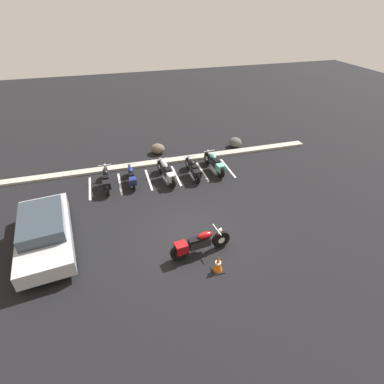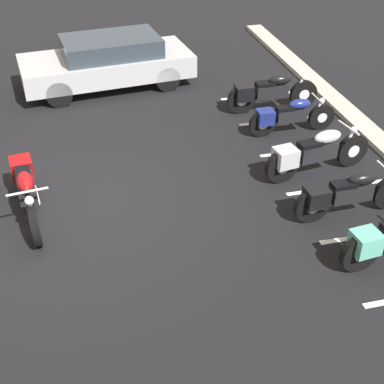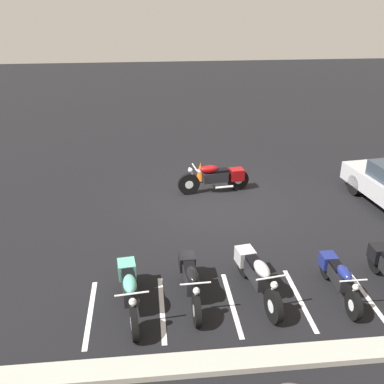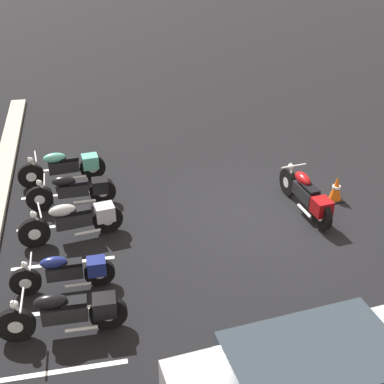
{
  "view_description": "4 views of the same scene",
  "coord_description": "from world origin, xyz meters",
  "views": [
    {
      "loc": [
        -2.41,
        -8.37,
        7.91
      ],
      "look_at": [
        0.59,
        1.9,
        0.79
      ],
      "focal_mm": 28.0,
      "sensor_mm": 36.0,
      "label": 1
    },
    {
      "loc": [
        8.07,
        0.06,
        5.61
      ],
      "look_at": [
        1.13,
        1.75,
        0.75
      ],
      "focal_mm": 50.0,
      "sensor_mm": 36.0,
      "label": 2
    },
    {
      "loc": [
        2.18,
        12.13,
        5.91
      ],
      "look_at": [
        1.03,
        1.28,
        1.0
      ],
      "focal_mm": 42.0,
      "sensor_mm": 36.0,
      "label": 3
    },
    {
      "loc": [
        -10.07,
        3.9,
        6.82
      ],
      "look_at": [
        -0.26,
        1.9,
        1.03
      ],
      "focal_mm": 50.0,
      "sensor_mm": 36.0,
      "label": 4
    }
  ],
  "objects": [
    {
      "name": "ground",
      "position": [
        0.0,
        0.0,
        0.0
      ],
      "size": [
        60.0,
        60.0,
        0.0
      ],
      "primitive_type": "plane",
      "color": "black"
    },
    {
      "name": "motorcycle_maroon_featured",
      "position": [
        -0.02,
        -0.91,
        0.49
      ],
      "size": [
        2.32,
        0.71,
        0.91
      ],
      "rotation": [
        0.0,
        0.0,
        0.13
      ],
      "color": "black",
      "rests_on": "ground"
    },
    {
      "name": "parked_bike_1",
      "position": [
        -1.71,
        4.62,
        0.41
      ],
      "size": [
        0.56,
        1.98,
        0.78
      ],
      "rotation": [
        0.0,
        0.0,
        1.58
      ],
      "color": "black",
      "rests_on": "ground"
    },
    {
      "name": "parked_bike_2",
      "position": [
        0.01,
        4.42,
        0.48
      ],
      "size": [
        0.74,
        2.27,
        0.9
      ],
      "rotation": [
        0.0,
        0.0,
        1.73
      ],
      "color": "black",
      "rests_on": "ground"
    },
    {
      "name": "parked_bike_3",
      "position": [
        1.39,
        4.42,
        0.45
      ],
      "size": [
        0.6,
        2.13,
        0.84
      ],
      "rotation": [
        0.0,
        0.0,
        1.6
      ],
      "color": "black",
      "rests_on": "ground"
    },
    {
      "name": "parked_bike_4",
      "position": [
        2.64,
        4.64,
        0.47
      ],
      "size": [
        0.66,
        2.24,
        0.88
      ],
      "rotation": [
        0.0,
        0.0,
        1.68
      ],
      "color": "black",
      "rests_on": "ground"
    },
    {
      "name": "concrete_curb",
      "position": [
        0.0,
        6.37,
        0.06
      ],
      "size": [
        18.0,
        0.5,
        0.12
      ],
      "primitive_type": "cube",
      "color": "#A8A399",
      "rests_on": "ground"
    },
    {
      "name": "traffic_cone",
      "position": [
        0.41,
        -1.86,
        0.31
      ],
      "size": [
        0.4,
        0.4,
        0.65
      ],
      "color": "black",
      "rests_on": "ground"
    },
    {
      "name": "stall_line_1",
      "position": [
        -2.32,
        4.75,
        0.0
      ],
      "size": [
        0.1,
        2.1,
        0.0
      ],
      "primitive_type": "cube",
      "color": "white",
      "rests_on": "ground"
    },
    {
      "name": "stall_line_2",
      "position": [
        -0.87,
        4.75,
        0.0
      ],
      "size": [
        0.1,
        2.1,
        0.0
      ],
      "primitive_type": "cube",
      "color": "white",
      "rests_on": "ground"
    },
    {
      "name": "stall_line_3",
      "position": [
        0.57,
        4.75,
        0.0
      ],
      "size": [
        0.1,
        2.1,
        0.0
      ],
      "primitive_type": "cube",
      "color": "white",
      "rests_on": "ground"
    },
    {
      "name": "stall_line_4",
      "position": [
        2.01,
        4.75,
        0.0
      ],
      "size": [
        0.1,
        2.1,
        0.0
      ],
      "primitive_type": "cube",
      "color": "white",
      "rests_on": "ground"
    },
    {
      "name": "stall_line_5",
      "position": [
        3.45,
        4.75,
        0.0
      ],
      "size": [
        0.1,
        2.1,
        0.0
      ],
      "primitive_type": "cube",
      "color": "white",
      "rests_on": "ground"
    }
  ]
}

